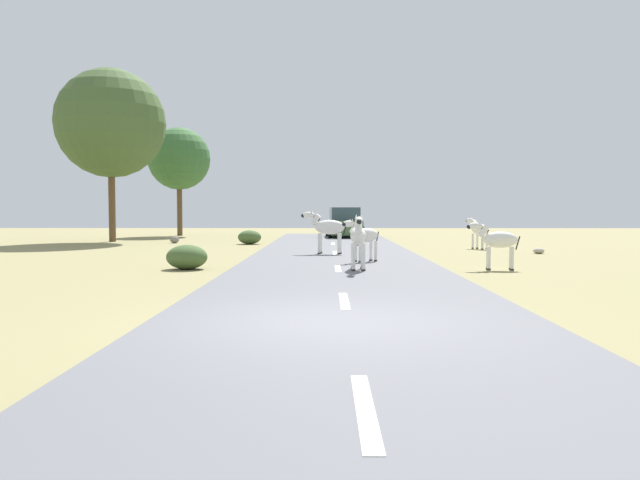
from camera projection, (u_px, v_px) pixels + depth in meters
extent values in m
plane|color=#8E8456|center=(324.00, 324.00, 9.13)|extent=(90.00, 90.00, 0.00)
cube|color=slate|center=(348.00, 323.00, 9.13)|extent=(6.00, 64.00, 0.05)
cube|color=silver|center=(365.00, 408.00, 5.13)|extent=(0.16, 2.00, 0.01)
cube|color=silver|center=(344.00, 301.00, 11.12)|extent=(0.16, 2.00, 0.01)
cube|color=silver|center=(338.00, 268.00, 17.12)|extent=(0.16, 2.00, 0.01)
cube|color=silver|center=(335.00, 253.00, 23.11)|extent=(0.16, 2.00, 0.01)
cube|color=silver|center=(333.00, 244.00, 29.10)|extent=(0.16, 2.00, 0.01)
cube|color=silver|center=(332.00, 238.00, 35.09)|extent=(0.16, 2.00, 0.01)
ellipsoid|color=silver|center=(358.00, 236.00, 16.77)|extent=(0.45, 1.07, 0.50)
cylinder|color=silver|center=(353.00, 258.00, 16.46)|extent=(0.11, 0.11, 0.72)
cylinder|color=#28231E|center=(353.00, 270.00, 16.47)|extent=(0.12, 0.12, 0.05)
cylinder|color=silver|center=(363.00, 258.00, 16.45)|extent=(0.11, 0.11, 0.72)
cylinder|color=#28231E|center=(363.00, 270.00, 16.46)|extent=(0.12, 0.12, 0.05)
cylinder|color=silver|center=(353.00, 256.00, 17.15)|extent=(0.11, 0.11, 0.72)
cylinder|color=#28231E|center=(353.00, 268.00, 17.16)|extent=(0.12, 0.12, 0.05)
cylinder|color=silver|center=(363.00, 256.00, 17.14)|extent=(0.11, 0.11, 0.72)
cylinder|color=#28231E|center=(362.00, 268.00, 17.15)|extent=(0.12, 0.12, 0.05)
cylinder|color=silver|center=(359.00, 227.00, 16.25)|extent=(0.20, 0.38, 0.43)
cube|color=black|center=(359.00, 223.00, 16.24)|extent=(0.05, 0.35, 0.29)
ellipsoid|color=silver|center=(359.00, 221.00, 15.99)|extent=(0.20, 0.47, 0.23)
ellipsoid|color=black|center=(359.00, 222.00, 15.81)|extent=(0.14, 0.16, 0.14)
cone|color=silver|center=(356.00, 216.00, 16.10)|extent=(0.09, 0.09, 0.13)
cone|color=silver|center=(361.00, 216.00, 16.10)|extent=(0.09, 0.09, 0.13)
cylinder|color=black|center=(358.00, 238.00, 17.30)|extent=(0.04, 0.15, 0.43)
ellipsoid|color=silver|center=(330.00, 227.00, 22.65)|extent=(1.18, 0.63, 0.53)
cylinder|color=silver|center=(321.00, 243.00, 22.88)|extent=(0.13, 0.13, 0.76)
cylinder|color=#28231E|center=(321.00, 253.00, 22.90)|extent=(0.15, 0.15, 0.05)
cylinder|color=silver|center=(319.00, 244.00, 22.60)|extent=(0.13, 0.13, 0.76)
cylinder|color=#28231E|center=(319.00, 253.00, 22.62)|extent=(0.15, 0.15, 0.05)
cylinder|color=silver|center=(340.00, 243.00, 22.75)|extent=(0.13, 0.13, 0.76)
cylinder|color=#28231E|center=(340.00, 253.00, 22.77)|extent=(0.15, 0.15, 0.05)
cylinder|color=silver|center=(339.00, 244.00, 22.47)|extent=(0.13, 0.13, 0.76)
cylinder|color=#28231E|center=(339.00, 254.00, 22.49)|extent=(0.15, 0.15, 0.05)
cylinder|color=silver|center=(315.00, 220.00, 22.73)|extent=(0.43, 0.27, 0.45)
cube|color=black|center=(315.00, 217.00, 22.72)|extent=(0.37, 0.10, 0.31)
ellipsoid|color=silver|center=(308.00, 215.00, 22.76)|extent=(0.51, 0.28, 0.24)
ellipsoid|color=black|center=(303.00, 216.00, 22.80)|extent=(0.19, 0.17, 0.15)
cone|color=silver|center=(312.00, 212.00, 22.81)|extent=(0.11, 0.11, 0.14)
cone|color=silver|center=(311.00, 212.00, 22.67)|extent=(0.11, 0.11, 0.14)
cylinder|color=black|center=(345.00, 230.00, 22.55)|extent=(0.16, 0.07, 0.45)
ellipsoid|color=silver|center=(480.00, 229.00, 26.11)|extent=(0.75, 1.01, 0.45)
cylinder|color=silver|center=(477.00, 241.00, 26.47)|extent=(0.13, 0.13, 0.64)
cylinder|color=#28231E|center=(477.00, 248.00, 26.48)|extent=(0.15, 0.15, 0.04)
cylinder|color=silver|center=(473.00, 241.00, 26.36)|extent=(0.13, 0.13, 0.64)
cylinder|color=#28231E|center=(473.00, 248.00, 26.38)|extent=(0.15, 0.15, 0.04)
cylinder|color=silver|center=(487.00, 242.00, 25.91)|extent=(0.13, 0.13, 0.64)
cylinder|color=#28231E|center=(487.00, 249.00, 25.92)|extent=(0.15, 0.15, 0.04)
cylinder|color=silver|center=(482.00, 242.00, 25.81)|extent=(0.13, 0.13, 0.64)
cylinder|color=#28231E|center=(482.00, 249.00, 25.82)|extent=(0.15, 0.15, 0.04)
cylinder|color=silver|center=(473.00, 224.00, 26.51)|extent=(0.30, 0.38, 0.38)
cube|color=black|center=(473.00, 222.00, 26.50)|extent=(0.17, 0.30, 0.26)
ellipsoid|color=silver|center=(470.00, 220.00, 26.70)|extent=(0.33, 0.45, 0.21)
ellipsoid|color=black|center=(467.00, 221.00, 26.85)|extent=(0.17, 0.18, 0.12)
cone|color=silver|center=(472.00, 218.00, 26.63)|extent=(0.10, 0.10, 0.12)
cone|color=silver|center=(470.00, 218.00, 26.58)|extent=(0.10, 0.10, 0.12)
cylinder|color=black|center=(487.00, 232.00, 25.69)|extent=(0.09, 0.13, 0.38)
ellipsoid|color=silver|center=(500.00, 240.00, 17.25)|extent=(1.00, 0.51, 0.45)
cylinder|color=silver|center=(488.00, 258.00, 17.44)|extent=(0.11, 0.11, 0.65)
cylinder|color=#28231E|center=(488.00, 268.00, 17.46)|extent=(0.12, 0.12, 0.04)
cylinder|color=silver|center=(489.00, 258.00, 17.20)|extent=(0.11, 0.11, 0.65)
cylinder|color=#28231E|center=(489.00, 269.00, 17.22)|extent=(0.12, 0.12, 0.04)
cylinder|color=silver|center=(511.00, 258.00, 17.35)|extent=(0.11, 0.11, 0.65)
cylinder|color=#28231E|center=(511.00, 269.00, 17.36)|extent=(0.12, 0.12, 0.04)
cylinder|color=silver|center=(512.00, 259.00, 17.11)|extent=(0.11, 0.11, 0.65)
cylinder|color=#28231E|center=(512.00, 270.00, 17.12)|extent=(0.12, 0.12, 0.04)
cylinder|color=silver|center=(483.00, 231.00, 17.30)|extent=(0.36, 0.22, 0.39)
cube|color=black|center=(484.00, 229.00, 17.30)|extent=(0.32, 0.08, 0.27)
ellipsoid|color=silver|center=(475.00, 226.00, 17.33)|extent=(0.44, 0.23, 0.21)
ellipsoid|color=black|center=(469.00, 227.00, 17.36)|extent=(0.16, 0.14, 0.13)
cone|color=silver|center=(479.00, 222.00, 17.37)|extent=(0.09, 0.09, 0.12)
cone|color=silver|center=(479.00, 223.00, 17.25)|extent=(0.09, 0.09, 0.12)
cylinder|color=black|center=(518.00, 243.00, 17.18)|extent=(0.14, 0.05, 0.39)
ellipsoid|color=silver|center=(366.00, 235.00, 19.38)|extent=(0.99, 0.84, 0.45)
cylinder|color=silver|center=(356.00, 251.00, 19.33)|extent=(0.13, 0.13, 0.64)
cylinder|color=#28231E|center=(355.00, 261.00, 19.35)|extent=(0.15, 0.15, 0.04)
cylinder|color=silver|center=(360.00, 252.00, 19.13)|extent=(0.13, 0.13, 0.64)
cylinder|color=#28231E|center=(360.00, 261.00, 19.15)|extent=(0.15, 0.15, 0.04)
cylinder|color=silver|center=(371.00, 251.00, 19.68)|extent=(0.13, 0.13, 0.64)
cylinder|color=#28231E|center=(371.00, 260.00, 19.69)|extent=(0.15, 0.15, 0.04)
cylinder|color=silver|center=(376.00, 251.00, 19.48)|extent=(0.13, 0.13, 0.64)
cylinder|color=#28231E|center=(376.00, 261.00, 19.49)|extent=(0.15, 0.15, 0.04)
cylinder|color=silver|center=(354.00, 228.00, 19.12)|extent=(0.38, 0.33, 0.38)
cube|color=black|center=(354.00, 226.00, 19.11)|extent=(0.28, 0.20, 0.26)
ellipsoid|color=silver|center=(348.00, 224.00, 18.99)|extent=(0.44, 0.37, 0.21)
ellipsoid|color=black|center=(344.00, 224.00, 18.90)|extent=(0.19, 0.18, 0.12)
cone|color=silver|center=(350.00, 220.00, 19.09)|extent=(0.11, 0.11, 0.12)
cone|color=silver|center=(352.00, 220.00, 18.99)|extent=(0.11, 0.11, 0.12)
cylinder|color=black|center=(377.00, 237.00, 19.64)|extent=(0.13, 0.10, 0.38)
cube|color=#476B38|center=(344.00, 227.00, 36.18)|extent=(2.03, 4.29, 0.80)
cube|color=#334751|center=(345.00, 214.00, 35.94)|extent=(1.76, 2.29, 0.76)
cube|color=black|center=(341.00, 230.00, 38.35)|extent=(1.72, 0.26, 0.24)
cylinder|color=black|center=(357.00, 230.00, 37.58)|extent=(0.26, 0.69, 0.68)
cylinder|color=black|center=(328.00, 230.00, 37.49)|extent=(0.26, 0.69, 0.68)
cylinder|color=black|center=(362.00, 232.00, 34.88)|extent=(0.26, 0.69, 0.68)
cylinder|color=black|center=(330.00, 232.00, 34.80)|extent=(0.26, 0.69, 0.68)
cylinder|color=brown|center=(112.00, 204.00, 31.87)|extent=(0.34, 0.34, 3.88)
sphere|color=#425B2D|center=(111.00, 123.00, 31.65)|extent=(5.58, 5.58, 5.58)
cylinder|color=brown|center=(180.00, 210.00, 39.01)|extent=(0.33, 0.33, 3.31)
sphere|color=#386633|center=(179.00, 159.00, 38.84)|extent=(3.92, 3.92, 3.92)
ellipsoid|color=#425B2D|center=(250.00, 237.00, 29.69)|extent=(1.12, 1.01, 0.67)
ellipsoid|color=#425B2D|center=(187.00, 257.00, 17.40)|extent=(1.16, 1.04, 0.70)
ellipsoid|color=gray|center=(175.00, 240.00, 30.59)|extent=(0.46, 0.35, 0.34)
ellipsoid|color=#A89E8C|center=(539.00, 251.00, 23.45)|extent=(0.41, 0.45, 0.23)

